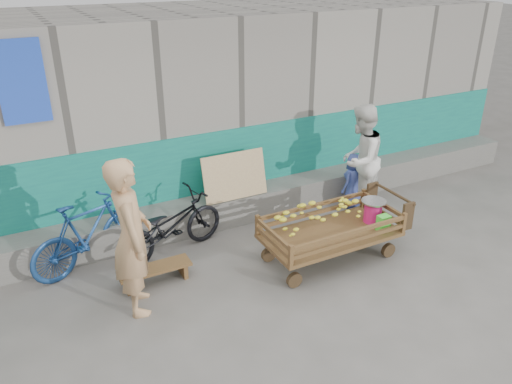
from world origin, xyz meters
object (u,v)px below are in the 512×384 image
woman (360,159)px  bicycle_dark (170,226)px  vendor_man (132,237)px  banana_cart (329,222)px  bench (155,271)px  bicycle_blue (88,234)px  child (353,181)px

woman → bicycle_dark: (-3.11, 0.10, -0.44)m
vendor_man → banana_cart: bearing=-85.2°
bench → woman: bearing=7.5°
bench → bicycle_dark: 0.74m
banana_cart → vendor_man: (-2.54, 0.20, 0.37)m
bench → bicycle_blue: bicycle_blue is taller
bicycle_dark → child: bearing=-103.8°
woman → vendor_man: bearing=-18.5°
vendor_man → woman: (3.83, 0.83, -0.06)m
vendor_man → bicycle_dark: size_ratio=1.14×
banana_cart → bicycle_dark: (-1.82, 1.13, -0.14)m
banana_cart → child: 1.73m
banana_cart → child: child is taller
bench → woman: (3.52, 0.46, 0.71)m
child → woman: bearing=70.1°
bench → child: (3.52, 0.58, 0.29)m
child → bicycle_blue: bicycle_blue is taller
child → bicycle_blue: 4.15m
vendor_man → child: 3.97m
banana_cart → bicycle_blue: size_ratio=1.22×
banana_cart → woman: woman is taller
vendor_man → bicycle_dark: 1.28m
vendor_man → bicycle_blue: size_ratio=1.16×
child → vendor_man: bearing=-6.0°
bicycle_blue → vendor_man: bearing=175.1°
woman → child: size_ratio=1.90×
bicycle_blue → woman: bearing=-114.8°
bicycle_blue → bench: bearing=-160.9°
banana_cart → bench: size_ratio=2.18×
woman → child: 0.43m
bench → woman: size_ratio=0.52×
bench → vendor_man: bearing=-130.3°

